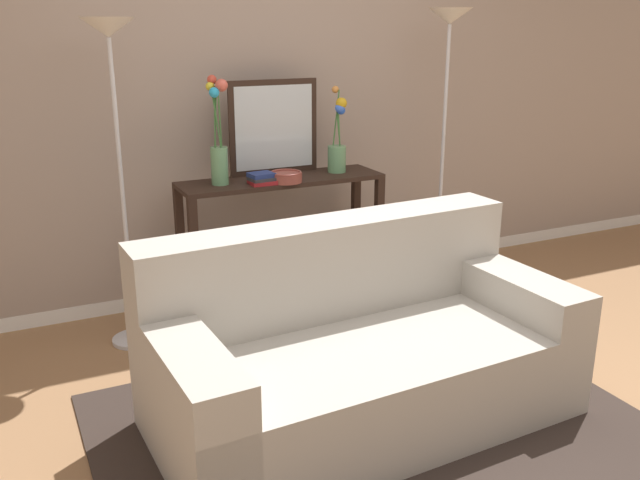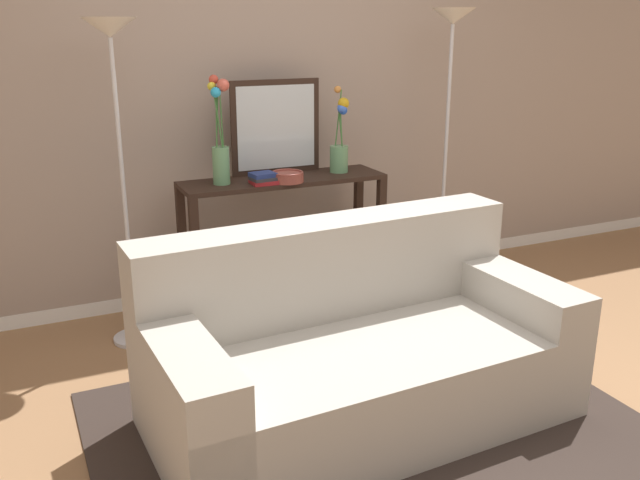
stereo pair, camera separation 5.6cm
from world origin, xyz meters
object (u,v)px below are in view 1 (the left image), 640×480
at_px(floor_lamp_left, 114,94).
at_px(book_stack, 263,179).
at_px(wall_mirror, 274,127).
at_px(couch, 358,354).
at_px(console_table, 282,220).
at_px(fruit_bowl, 286,177).
at_px(floor_lamp_right, 447,73).
at_px(vase_short_flowers, 338,145).
at_px(book_row_under_console, 232,307).
at_px(vase_tall_flowers, 219,144).

bearing_deg(floor_lamp_left, book_stack, -0.41).
xyz_separation_m(wall_mirror, book_stack, (-0.18, -0.25, -0.26)).
bearing_deg(couch, wall_mirror, 82.09).
relative_size(console_table, fruit_bowl, 6.56).
xyz_separation_m(floor_lamp_right, vase_short_flowers, (-0.73, 0.11, -0.43)).
bearing_deg(wall_mirror, book_stack, -125.93).
relative_size(wall_mirror, book_row_under_console, 1.66).
relative_size(wall_mirror, vase_tall_flowers, 0.92).
relative_size(vase_short_flowers, book_row_under_console, 1.53).
distance_m(floor_lamp_left, fruit_bowl, 1.09).
bearing_deg(floor_lamp_right, book_stack, -179.74).
height_order(console_table, wall_mirror, wall_mirror).
distance_m(vase_tall_flowers, vase_short_flowers, 0.79).
height_order(vase_tall_flowers, vase_short_flowers, vase_tall_flowers).
distance_m(wall_mirror, book_stack, 0.41).
height_order(vase_tall_flowers, book_stack, vase_tall_flowers).
relative_size(couch, wall_mirror, 3.34).
height_order(floor_lamp_left, fruit_bowl, floor_lamp_left).
height_order(couch, book_row_under_console, couch).
relative_size(floor_lamp_left, vase_tall_flowers, 2.84).
distance_m(floor_lamp_left, wall_mirror, 1.06).
height_order(floor_lamp_right, book_row_under_console, floor_lamp_right).
bearing_deg(vase_short_flowers, console_table, -178.70).
bearing_deg(console_table, fruit_bowl, -98.15).
relative_size(floor_lamp_right, fruit_bowl, 9.56).
distance_m(couch, wall_mirror, 1.72).
height_order(floor_lamp_left, floor_lamp_right, floor_lamp_right).
distance_m(console_table, book_stack, 0.36).
distance_m(couch, book_row_under_console, 1.37).
distance_m(floor_lamp_left, floor_lamp_right, 2.10).
bearing_deg(fruit_bowl, floor_lamp_left, 179.12).
distance_m(wall_mirror, fruit_bowl, 0.37).
height_order(floor_lamp_left, wall_mirror, floor_lamp_left).
distance_m(console_table, floor_lamp_right, 1.43).
bearing_deg(couch, fruit_bowl, 82.14).
height_order(floor_lamp_right, book_stack, floor_lamp_right).
bearing_deg(vase_tall_flowers, couch, -81.25).
relative_size(console_table, book_row_under_console, 3.61).
bearing_deg(vase_short_flowers, floor_lamp_left, -175.59).
height_order(fruit_bowl, book_row_under_console, fruit_bowl).
bearing_deg(console_table, vase_tall_flowers, -179.51).
relative_size(fruit_bowl, book_row_under_console, 0.55).
bearing_deg(floor_lamp_right, vase_tall_flowers, 176.49).
bearing_deg(book_row_under_console, vase_tall_flowers, -175.56).
relative_size(couch, floor_lamp_left, 1.08).
distance_m(vase_short_flowers, book_stack, 0.58).
bearing_deg(book_stack, fruit_bowl, -3.49).
bearing_deg(fruit_bowl, vase_tall_flowers, 163.97).
height_order(couch, wall_mirror, wall_mirror).
xyz_separation_m(couch, console_table, (0.19, 1.34, 0.27)).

